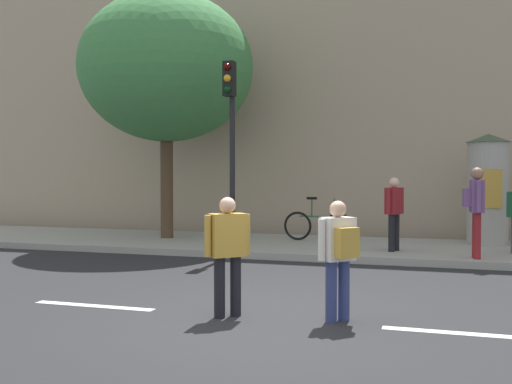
{
  "coord_description": "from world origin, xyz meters",
  "views": [
    {
      "loc": [
        2.24,
        -7.25,
        1.81
      ],
      "look_at": [
        -0.7,
        2.0,
        1.53
      ],
      "focal_mm": 42.79,
      "sensor_mm": 36.0,
      "label": 1
    }
  ],
  "objects_px": {
    "street_tree": "(166,68)",
    "pedestrian_near_pole": "(394,208)",
    "pedestrian_in_light_jacket": "(228,247)",
    "bicycle_leaning": "(318,225)",
    "traffic_light": "(231,123)",
    "poster_column": "(488,188)",
    "pedestrian_tallest": "(339,251)",
    "pedestrian_in_dark_shirt": "(476,204)"
  },
  "relations": [
    {
      "from": "poster_column",
      "to": "pedestrian_in_light_jacket",
      "type": "relative_size",
      "value": 1.72
    },
    {
      "from": "pedestrian_near_pole",
      "to": "bicycle_leaning",
      "type": "distance_m",
      "value": 2.51
    },
    {
      "from": "poster_column",
      "to": "pedestrian_in_dark_shirt",
      "type": "relative_size",
      "value": 1.45
    },
    {
      "from": "pedestrian_in_dark_shirt",
      "to": "pedestrian_near_pole",
      "type": "bearing_deg",
      "value": 157.65
    },
    {
      "from": "traffic_light",
      "to": "pedestrian_tallest",
      "type": "xyz_separation_m",
      "value": [
        3.27,
        -5.1,
        -2.05
      ]
    },
    {
      "from": "pedestrian_in_light_jacket",
      "to": "bicycle_leaning",
      "type": "bearing_deg",
      "value": 93.23
    },
    {
      "from": "traffic_light",
      "to": "pedestrian_tallest",
      "type": "bearing_deg",
      "value": -57.36
    },
    {
      "from": "poster_column",
      "to": "pedestrian_tallest",
      "type": "height_order",
      "value": "poster_column"
    },
    {
      "from": "pedestrian_tallest",
      "to": "pedestrian_in_dark_shirt",
      "type": "bearing_deg",
      "value": 71.49
    },
    {
      "from": "pedestrian_in_light_jacket",
      "to": "pedestrian_near_pole",
      "type": "xyz_separation_m",
      "value": [
        1.54,
        6.16,
        0.2
      ]
    },
    {
      "from": "pedestrian_in_light_jacket",
      "to": "pedestrian_in_dark_shirt",
      "type": "relative_size",
      "value": 0.85
    },
    {
      "from": "bicycle_leaning",
      "to": "traffic_light",
      "type": "bearing_deg",
      "value": -121.68
    },
    {
      "from": "street_tree",
      "to": "bicycle_leaning",
      "type": "distance_m",
      "value": 5.63
    },
    {
      "from": "bicycle_leaning",
      "to": "poster_column",
      "type": "bearing_deg",
      "value": 7.82
    },
    {
      "from": "pedestrian_near_pole",
      "to": "pedestrian_in_dark_shirt",
      "type": "height_order",
      "value": "pedestrian_in_dark_shirt"
    },
    {
      "from": "pedestrian_tallest",
      "to": "pedestrian_near_pole",
      "type": "relative_size",
      "value": 0.94
    },
    {
      "from": "traffic_light",
      "to": "bicycle_leaning",
      "type": "xyz_separation_m",
      "value": [
        1.45,
        2.35,
        -2.38
      ]
    },
    {
      "from": "poster_column",
      "to": "pedestrian_in_dark_shirt",
      "type": "bearing_deg",
      "value": -97.92
    },
    {
      "from": "traffic_light",
      "to": "street_tree",
      "type": "bearing_deg",
      "value": 142.1
    },
    {
      "from": "pedestrian_tallest",
      "to": "traffic_light",
      "type": "bearing_deg",
      "value": 122.64
    },
    {
      "from": "poster_column",
      "to": "pedestrian_in_light_jacket",
      "type": "distance_m",
      "value": 8.92
    },
    {
      "from": "poster_column",
      "to": "street_tree",
      "type": "distance_m",
      "value": 8.52
    },
    {
      "from": "bicycle_leaning",
      "to": "pedestrian_near_pole",
      "type": "bearing_deg",
      "value": -36.54
    },
    {
      "from": "pedestrian_tallest",
      "to": "bicycle_leaning",
      "type": "height_order",
      "value": "pedestrian_tallest"
    },
    {
      "from": "traffic_light",
      "to": "pedestrian_in_dark_shirt",
      "type": "distance_m",
      "value": 5.33
    },
    {
      "from": "poster_column",
      "to": "pedestrian_near_pole",
      "type": "height_order",
      "value": "poster_column"
    },
    {
      "from": "poster_column",
      "to": "pedestrian_near_pole",
      "type": "distance_m",
      "value": 2.86
    },
    {
      "from": "traffic_light",
      "to": "bicycle_leaning",
      "type": "bearing_deg",
      "value": 58.32
    },
    {
      "from": "poster_column",
      "to": "pedestrian_in_dark_shirt",
      "type": "distance_m",
      "value": 2.71
    },
    {
      "from": "traffic_light",
      "to": "street_tree",
      "type": "relative_size",
      "value": 0.65
    },
    {
      "from": "traffic_light",
      "to": "poster_column",
      "type": "xyz_separation_m",
      "value": [
        5.42,
        2.89,
        -1.44
      ]
    },
    {
      "from": "pedestrian_in_dark_shirt",
      "to": "bicycle_leaning",
      "type": "bearing_deg",
      "value": 149.39
    },
    {
      "from": "pedestrian_in_light_jacket",
      "to": "bicycle_leaning",
      "type": "distance_m",
      "value": 7.64
    },
    {
      "from": "traffic_light",
      "to": "poster_column",
      "type": "distance_m",
      "value": 6.31
    },
    {
      "from": "traffic_light",
      "to": "pedestrian_tallest",
      "type": "relative_size",
      "value": 2.75
    },
    {
      "from": "street_tree",
      "to": "pedestrian_near_pole",
      "type": "height_order",
      "value": "street_tree"
    },
    {
      "from": "street_tree",
      "to": "pedestrian_tallest",
      "type": "height_order",
      "value": "street_tree"
    },
    {
      "from": "bicycle_leaning",
      "to": "pedestrian_in_dark_shirt",
      "type": "bearing_deg",
      "value": -30.61
    },
    {
      "from": "poster_column",
      "to": "bicycle_leaning",
      "type": "distance_m",
      "value": 4.12
    },
    {
      "from": "street_tree",
      "to": "pedestrian_near_pole",
      "type": "relative_size",
      "value": 3.99
    },
    {
      "from": "pedestrian_in_light_jacket",
      "to": "pedestrian_near_pole",
      "type": "bearing_deg",
      "value": 75.95
    },
    {
      "from": "pedestrian_in_light_jacket",
      "to": "bicycle_leaning",
      "type": "relative_size",
      "value": 0.86
    }
  ]
}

